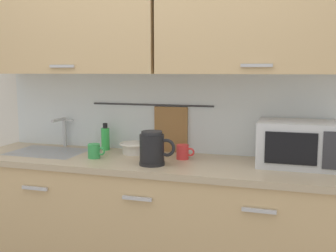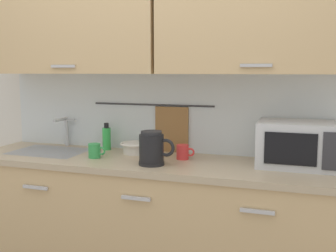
{
  "view_description": "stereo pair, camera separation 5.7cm",
  "coord_description": "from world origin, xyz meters",
  "px_view_note": "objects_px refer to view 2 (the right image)",
  "views": [
    {
      "loc": [
        0.82,
        -2.07,
        1.47
      ],
      "look_at": [
        0.08,
        0.33,
        1.12
      ],
      "focal_mm": 42.44,
      "sensor_mm": 36.0,
      "label": 1
    },
    {
      "loc": [
        0.87,
        -2.05,
        1.47
      ],
      "look_at": [
        0.08,
        0.33,
        1.12
      ],
      "focal_mm": 42.44,
      "sensor_mm": 36.0,
      "label": 2
    }
  ],
  "objects_px": {
    "electric_kettle": "(152,148)",
    "mixing_bowl": "(135,147)",
    "dish_soap_bottle": "(107,138)",
    "mug_by_kettle": "(183,152)",
    "microwave": "(297,144)",
    "mug_near_sink": "(95,151)"
  },
  "relations": [
    {
      "from": "electric_kettle",
      "to": "mug_near_sink",
      "type": "xyz_separation_m",
      "value": [
        -0.43,
        0.06,
        -0.05
      ]
    },
    {
      "from": "dish_soap_bottle",
      "to": "mixing_bowl",
      "type": "height_order",
      "value": "dish_soap_bottle"
    },
    {
      "from": "mug_by_kettle",
      "to": "microwave",
      "type": "bearing_deg",
      "value": 2.57
    },
    {
      "from": "microwave",
      "to": "dish_soap_bottle",
      "type": "bearing_deg",
      "value": 175.85
    },
    {
      "from": "microwave",
      "to": "mixing_bowl",
      "type": "distance_m",
      "value": 1.07
    },
    {
      "from": "dish_soap_bottle",
      "to": "mug_by_kettle",
      "type": "relative_size",
      "value": 1.63
    },
    {
      "from": "mug_near_sink",
      "to": "mixing_bowl",
      "type": "relative_size",
      "value": 0.56
    },
    {
      "from": "electric_kettle",
      "to": "mug_by_kettle",
      "type": "distance_m",
      "value": 0.25
    },
    {
      "from": "electric_kettle",
      "to": "mug_near_sink",
      "type": "height_order",
      "value": "electric_kettle"
    },
    {
      "from": "mixing_bowl",
      "to": "mug_by_kettle",
      "type": "distance_m",
      "value": 0.37
    },
    {
      "from": "mixing_bowl",
      "to": "mug_by_kettle",
      "type": "height_order",
      "value": "mug_by_kettle"
    },
    {
      "from": "dish_soap_bottle",
      "to": "mug_by_kettle",
      "type": "height_order",
      "value": "dish_soap_bottle"
    },
    {
      "from": "mixing_bowl",
      "to": "mug_by_kettle",
      "type": "relative_size",
      "value": 1.78
    },
    {
      "from": "dish_soap_bottle",
      "to": "mixing_bowl",
      "type": "bearing_deg",
      "value": -12.51
    },
    {
      "from": "microwave",
      "to": "mug_by_kettle",
      "type": "bearing_deg",
      "value": -177.43
    },
    {
      "from": "dish_soap_bottle",
      "to": "mug_by_kettle",
      "type": "distance_m",
      "value": 0.63
    },
    {
      "from": "microwave",
      "to": "mug_by_kettle",
      "type": "height_order",
      "value": "microwave"
    },
    {
      "from": "dish_soap_bottle",
      "to": "mug_by_kettle",
      "type": "xyz_separation_m",
      "value": [
        0.61,
        -0.13,
        -0.04
      ]
    },
    {
      "from": "microwave",
      "to": "mug_near_sink",
      "type": "bearing_deg",
      "value": -172.05
    },
    {
      "from": "microwave",
      "to": "mug_near_sink",
      "type": "xyz_separation_m",
      "value": [
        -1.26,
        -0.18,
        -0.09
      ]
    },
    {
      "from": "microwave",
      "to": "mixing_bowl",
      "type": "height_order",
      "value": "microwave"
    },
    {
      "from": "electric_kettle",
      "to": "mixing_bowl",
      "type": "xyz_separation_m",
      "value": [
        -0.23,
        0.28,
        -0.06
      ]
    }
  ]
}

